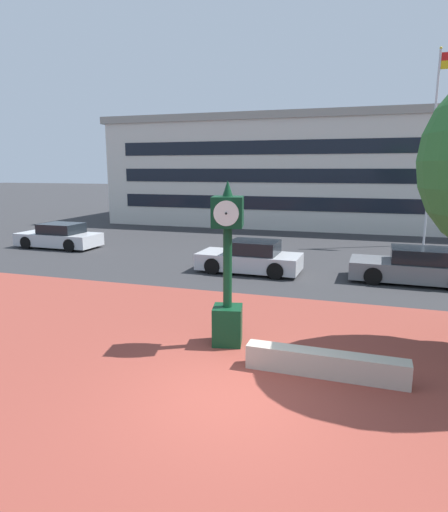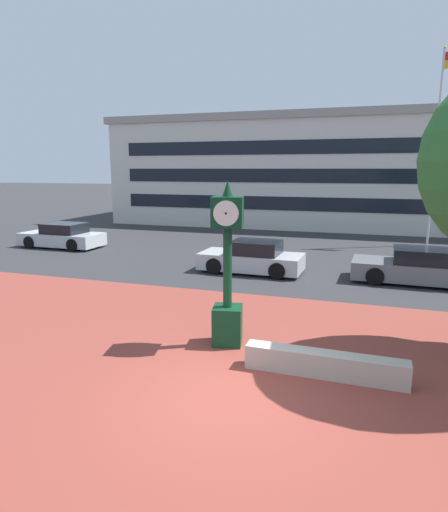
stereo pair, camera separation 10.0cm
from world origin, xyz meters
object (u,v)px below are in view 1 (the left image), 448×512
object	(u,v)px
street_clock	(228,272)
car_street_far	(59,237)
car_street_distant	(250,258)
civic_building	(334,171)
car_street_near	(415,267)
flagpole_primary	(435,137)

from	to	relation	value
street_clock	car_street_far	distance (m)	15.72
car_street_distant	civic_building	world-z (taller)	civic_building
car_street_near	civic_building	bearing A→B (deg)	14.59
street_clock	civic_building	world-z (taller)	civic_building
car_street_far	civic_building	distance (m)	21.07
flagpole_primary	car_street_far	bearing A→B (deg)	-160.43
civic_building	flagpole_primary	bearing A→B (deg)	-59.98
car_street_far	civic_building	size ratio (longest dim) A/B	0.13
street_clock	civic_building	xyz separation A→B (m)	(0.64, 26.11, 2.15)
car_street_distant	car_street_near	bearing A→B (deg)	-86.22
street_clock	car_street_far	world-z (taller)	street_clock
street_clock	car_street_far	size ratio (longest dim) A/B	0.88
car_street_far	car_street_distant	xyz separation A→B (m)	(10.97, -2.46, -0.00)
car_street_distant	flagpole_primary	xyz separation A→B (m)	(7.56, 9.04, 5.15)
car_street_near	car_street_distant	bearing A→B (deg)	93.71
car_street_near	car_street_distant	size ratio (longest dim) A/B	1.09
car_street_distant	flagpole_primary	bearing A→B (deg)	-37.95
car_street_near	flagpole_primary	bearing A→B (deg)	-7.36
car_street_far	flagpole_primary	world-z (taller)	flagpole_primary
car_street_far	flagpole_primary	xyz separation A→B (m)	(18.52, 6.58, 5.15)
car_street_near	flagpole_primary	world-z (taller)	flagpole_primary
flagpole_primary	car_street_near	bearing A→B (deg)	-99.25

